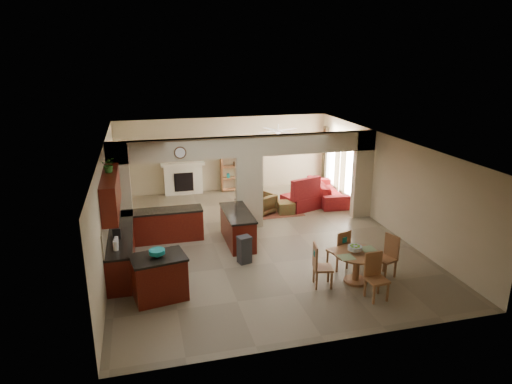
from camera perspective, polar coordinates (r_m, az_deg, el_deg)
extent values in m
plane|color=#796D54|center=(13.13, 0.19, -5.87)|extent=(10.00, 10.00, 0.00)
plane|color=white|center=(12.30, 0.20, 6.21)|extent=(10.00, 10.00, 0.00)
plane|color=#C1AF8D|center=(17.37, -3.98, 4.74)|extent=(8.00, 0.00, 8.00)
plane|color=#C1AF8D|center=(8.25, 9.12, -10.10)|extent=(8.00, 0.00, 8.00)
plane|color=#C1AF8D|center=(12.31, -18.14, -1.41)|extent=(0.00, 10.00, 10.00)
plane|color=#C1AF8D|center=(14.15, 16.08, 1.17)|extent=(0.00, 10.00, 10.00)
cube|color=#C1AF8D|center=(13.24, -16.63, 0.03)|extent=(0.60, 0.25, 2.80)
cube|color=#C1AF8D|center=(13.66, -0.86, -0.02)|extent=(0.80, 0.25, 2.20)
cube|color=#C1AF8D|center=(14.85, 13.16, 2.14)|extent=(0.60, 0.25, 2.80)
cube|color=#C1AF8D|center=(13.31, -0.89, 5.74)|extent=(8.00, 0.25, 0.60)
cube|color=#420B07|center=(11.88, -16.46, -6.94)|extent=(0.60, 3.20, 0.86)
cube|color=black|center=(11.71, -16.65, -4.91)|extent=(0.62, 3.22, 0.05)
cube|color=tan|center=(11.62, -18.16, -3.56)|extent=(0.02, 3.20, 0.55)
cube|color=#420B07|center=(13.14, -11.52, -4.19)|extent=(2.20, 0.60, 0.86)
cube|color=black|center=(12.98, -11.64, -2.32)|extent=(2.22, 0.62, 0.05)
cube|color=#420B07|center=(11.38, -17.69, -0.11)|extent=(0.35, 2.40, 0.90)
cube|color=#420B07|center=(12.75, -2.32, -4.52)|extent=(0.65, 1.80, 0.86)
cube|color=black|center=(12.58, -2.34, -2.60)|extent=(0.70, 1.85, 0.05)
cube|color=silver|center=(11.98, -1.45, -6.04)|extent=(0.58, 0.04, 0.70)
cylinder|color=#4E321A|center=(12.86, -9.46, 4.88)|extent=(0.34, 0.03, 0.34)
cube|color=brown|center=(15.31, 2.56, -2.41)|extent=(1.60, 1.30, 0.01)
cube|color=white|center=(17.21, -9.07, 1.52)|extent=(1.40, 0.28, 1.10)
cube|color=black|center=(17.09, -9.01, 1.24)|extent=(0.70, 0.04, 0.70)
cube|color=white|center=(17.04, -9.15, 3.45)|extent=(1.60, 0.35, 0.10)
cube|color=brown|center=(17.38, -2.70, 3.07)|extent=(1.00, 0.32, 1.80)
cube|color=white|center=(16.13, 11.87, 2.70)|extent=(0.02, 0.90, 1.90)
cube|color=white|center=(17.63, 9.47, 4.06)|extent=(0.02, 0.90, 1.90)
cube|color=white|center=(16.91, 10.59, 2.92)|extent=(0.02, 0.70, 2.10)
cube|color=#42211A|center=(15.60, 12.70, 2.14)|extent=(0.10, 0.28, 2.30)
cube|color=#42211A|center=(16.64, 10.85, 3.20)|extent=(0.10, 0.28, 2.30)
cube|color=#42211A|center=(17.08, 10.15, 3.60)|extent=(0.10, 0.28, 2.30)
cube|color=#42211A|center=(18.15, 8.60, 4.48)|extent=(0.10, 0.28, 2.30)
cylinder|color=white|center=(15.59, 2.78, 7.66)|extent=(1.00, 1.00, 0.10)
cube|color=#420B07|center=(10.21, -11.98, -10.52)|extent=(1.21, 0.94, 0.94)
cube|color=black|center=(9.99, -12.16, -8.01)|extent=(1.26, 1.00, 0.05)
cylinder|color=#138383|center=(9.94, -12.26, -7.48)|extent=(0.34, 0.34, 0.16)
cube|color=#2A2B2D|center=(11.61, -1.47, -7.34)|extent=(0.37, 0.34, 0.66)
cylinder|color=brown|center=(10.78, 12.55, -7.55)|extent=(1.07, 1.07, 0.04)
cylinder|color=brown|center=(10.93, 12.43, -9.20)|extent=(0.16, 0.16, 0.69)
cylinder|color=brown|center=(11.08, 12.32, -10.76)|extent=(0.55, 0.55, 0.06)
cylinder|color=#6FB226|center=(10.76, 12.25, -6.94)|extent=(0.33, 0.33, 0.18)
imported|color=maroon|center=(16.53, 8.85, 0.16)|extent=(2.50, 1.14, 0.71)
cube|color=maroon|center=(15.64, 5.69, -1.18)|extent=(1.39, 1.26, 0.46)
imported|color=maroon|center=(15.06, 0.87, -1.45)|extent=(0.96, 0.97, 0.65)
cube|color=maroon|center=(15.12, 3.77, -1.93)|extent=(0.59, 0.59, 0.39)
imported|color=#1D4F15|center=(11.42, -17.93, 3.27)|extent=(0.35, 0.31, 0.38)
cube|color=brown|center=(11.47, 10.18, -7.28)|extent=(0.54, 0.54, 0.05)
cube|color=brown|center=(11.78, 10.15, -7.82)|extent=(0.04, 0.04, 0.44)
cube|color=brown|center=(11.57, 8.92, -8.24)|extent=(0.04, 0.04, 0.44)
cube|color=brown|center=(11.56, 11.32, -8.38)|extent=(0.04, 0.04, 0.44)
cube|color=brown|center=(11.35, 10.09, -8.83)|extent=(0.04, 0.04, 0.44)
cube|color=brown|center=(11.22, 10.93, -6.20)|extent=(0.41, 0.18, 0.55)
cube|color=#138383|center=(11.18, 11.04, -5.92)|extent=(0.14, 0.06, 0.14)
cube|color=brown|center=(11.30, 15.87, -8.07)|extent=(0.53, 0.53, 0.05)
cube|color=brown|center=(11.38, 14.55, -9.06)|extent=(0.04, 0.04, 0.44)
cube|color=brown|center=(11.18, 15.85, -9.66)|extent=(0.04, 0.04, 0.44)
cube|color=brown|center=(11.61, 15.70, -8.60)|extent=(0.04, 0.04, 0.44)
cube|color=brown|center=(11.42, 16.99, -9.17)|extent=(0.04, 0.04, 0.44)
cube|color=brown|center=(11.31, 16.63, -6.44)|extent=(0.18, 0.41, 0.55)
cube|color=#138383|center=(11.30, 16.74, -6.09)|extent=(0.06, 0.14, 0.14)
cube|color=brown|center=(10.29, 14.90, -10.60)|extent=(0.46, 0.46, 0.05)
cube|color=brown|center=(10.19, 14.53, -12.34)|extent=(0.04, 0.04, 0.44)
cube|color=brown|center=(10.37, 16.13, -11.93)|extent=(0.04, 0.04, 0.44)
cube|color=brown|center=(10.44, 13.48, -11.51)|extent=(0.04, 0.04, 0.44)
cube|color=brown|center=(10.61, 15.05, -11.13)|extent=(0.04, 0.04, 0.44)
cube|color=brown|center=(10.30, 14.43, -8.68)|extent=(0.42, 0.08, 0.55)
cube|color=#138383|center=(10.29, 14.38, -8.27)|extent=(0.14, 0.02, 0.14)
cube|color=brown|center=(10.58, 8.36, -9.38)|extent=(0.49, 0.49, 0.05)
cube|color=brown|center=(10.57, 9.41, -10.85)|extent=(0.04, 0.04, 0.44)
cube|color=brown|center=(10.86, 9.02, -10.02)|extent=(0.04, 0.04, 0.44)
cube|color=brown|center=(10.50, 7.57, -10.96)|extent=(0.04, 0.04, 0.44)
cube|color=brown|center=(10.80, 7.23, -10.11)|extent=(0.04, 0.04, 0.44)
cube|color=brown|center=(10.41, 7.40, -7.95)|extent=(0.12, 0.42, 0.55)
cube|color=#138383|center=(10.38, 7.28, -7.61)|extent=(0.04, 0.14, 0.14)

